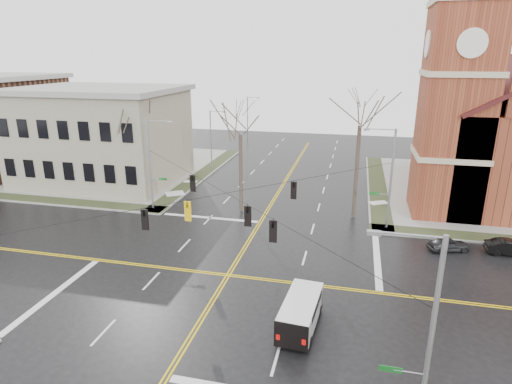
% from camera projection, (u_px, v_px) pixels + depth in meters
% --- Properties ---
extents(ground, '(120.00, 120.00, 0.00)m').
position_uv_depth(ground, '(228.00, 275.00, 30.66)').
color(ground, black).
rests_on(ground, ground).
extents(sidewalks, '(80.00, 80.00, 0.17)m').
position_uv_depth(sidewalks, '(228.00, 274.00, 30.63)').
color(sidewalks, gray).
rests_on(sidewalks, ground).
extents(road_markings, '(100.00, 100.00, 0.01)m').
position_uv_depth(road_markings, '(228.00, 275.00, 30.66)').
color(road_markings, gold).
rests_on(road_markings, ground).
extents(civic_building_a, '(18.00, 14.00, 11.00)m').
position_uv_depth(civic_building_a, '(102.00, 137.00, 52.32)').
color(civic_building_a, gray).
rests_on(civic_building_a, ground).
extents(signal_pole_ne, '(2.75, 0.22, 9.00)m').
position_uv_depth(signal_pole_ne, '(389.00, 176.00, 37.34)').
color(signal_pole_ne, gray).
rests_on(signal_pole_ne, ground).
extents(signal_pole_nw, '(2.75, 0.22, 9.00)m').
position_uv_depth(signal_pole_nw, '(151.00, 162.00, 42.28)').
color(signal_pole_nw, gray).
rests_on(signal_pole_nw, ground).
extents(signal_pole_se, '(2.75, 0.22, 9.00)m').
position_uv_depth(signal_pole_se, '(426.00, 338.00, 16.02)').
color(signal_pole_se, gray).
rests_on(signal_pole_se, ground).
extents(span_wires, '(23.02, 23.02, 0.03)m').
position_uv_depth(span_wires, '(226.00, 193.00, 28.77)').
color(span_wires, black).
rests_on(span_wires, ground).
extents(traffic_signals, '(8.21, 8.26, 1.30)m').
position_uv_depth(traffic_signals, '(224.00, 207.00, 28.38)').
color(traffic_signals, black).
rests_on(traffic_signals, ground).
extents(streetlight_north_a, '(2.30, 0.20, 8.00)m').
position_uv_depth(streetlight_north_a, '(212.00, 138.00, 57.57)').
color(streetlight_north_a, gray).
rests_on(streetlight_north_a, ground).
extents(streetlight_north_b, '(2.30, 0.20, 8.00)m').
position_uv_depth(streetlight_north_b, '(248.00, 118.00, 76.11)').
color(streetlight_north_b, gray).
rests_on(streetlight_north_b, ground).
extents(cargo_van, '(2.23, 4.91, 1.82)m').
position_uv_depth(cargo_van, '(301.00, 310.00, 24.60)').
color(cargo_van, white).
rests_on(cargo_van, ground).
extents(parked_car_a, '(3.50, 2.32, 1.11)m').
position_uv_depth(parked_car_a, '(448.00, 244.00, 34.36)').
color(parked_car_a, black).
rests_on(parked_car_a, ground).
extents(parked_car_b, '(3.64, 1.31, 1.19)m').
position_uv_depth(parked_car_b, '(510.00, 248.00, 33.68)').
color(parked_car_b, black).
rests_on(parked_car_b, ground).
extents(tree_nw_far, '(4.00, 4.00, 11.34)m').
position_uv_depth(tree_nw_far, '(135.00, 125.00, 44.02)').
color(tree_nw_far, '#3A2E25').
rests_on(tree_nw_far, ground).
extents(tree_nw_near, '(4.00, 4.00, 11.44)m').
position_uv_depth(tree_nw_near, '(240.00, 129.00, 40.88)').
color(tree_nw_near, '#3A2E25').
rests_on(tree_nw_near, ground).
extents(tree_ne, '(4.00, 4.00, 13.15)m').
position_uv_depth(tree_ne, '(360.00, 119.00, 38.88)').
color(tree_ne, '#3A2E25').
rests_on(tree_ne, ground).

